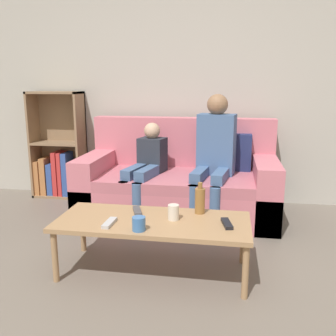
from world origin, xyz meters
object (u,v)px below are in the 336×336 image
(tv_remote_0, at_px, (109,223))
(person_child, at_px, (146,165))
(cup_near, at_px, (173,212))
(bottle, at_px, (200,200))
(person_adult, at_px, (214,150))
(cup_far, at_px, (139,224))
(bookshelf, at_px, (60,159))
(couch, at_px, (179,184))
(tv_remote_1, at_px, (227,224))
(tv_remote_2, at_px, (137,211))
(coffee_table, at_px, (154,224))

(tv_remote_0, bearing_deg, person_child, 93.20)
(cup_near, relative_size, bottle, 0.46)
(person_adult, xyz_separation_m, cup_far, (-0.39, -1.31, -0.24))
(tv_remote_0, bearing_deg, cup_far, -15.63)
(tv_remote_0, xyz_separation_m, bottle, (0.55, 0.31, 0.08))
(bookshelf, distance_m, person_child, 1.24)
(couch, height_order, person_child, couch)
(couch, height_order, tv_remote_1, couch)
(bookshelf, distance_m, person_adult, 1.83)
(person_child, bearing_deg, bottle, -44.19)
(bookshelf, xyz_separation_m, tv_remote_2, (1.27, -1.46, -0.04))
(cup_near, xyz_separation_m, bottle, (0.16, 0.16, 0.04))
(coffee_table, relative_size, tv_remote_0, 7.46)
(tv_remote_0, relative_size, bottle, 0.78)
(cup_far, relative_size, tv_remote_2, 0.50)
(couch, bearing_deg, bottle, -74.59)
(cup_near, bearing_deg, bottle, 44.06)
(cup_near, bearing_deg, tv_remote_1, -7.24)
(cup_far, bearing_deg, tv_remote_0, 162.61)
(person_adult, height_order, person_child, person_adult)
(tv_remote_0, height_order, tv_remote_2, same)
(coffee_table, relative_size, person_child, 1.44)
(bookshelf, height_order, tv_remote_2, bookshelf)
(couch, xyz_separation_m, person_child, (-0.30, -0.15, 0.21))
(coffee_table, xyz_separation_m, tv_remote_1, (0.48, -0.02, 0.04))
(tv_remote_0, height_order, tv_remote_1, same)
(person_adult, distance_m, cup_far, 1.39)
(bookshelf, height_order, cup_far, bookshelf)
(tv_remote_2, bearing_deg, person_adult, 44.02)
(tv_remote_1, relative_size, bottle, 0.80)
(coffee_table, xyz_separation_m, cup_near, (0.13, 0.03, 0.08))
(person_child, xyz_separation_m, tv_remote_2, (0.15, -0.94, -0.12))
(cup_far, bearing_deg, tv_remote_1, 18.47)
(tv_remote_0, bearing_deg, person_adult, 65.83)
(person_adult, relative_size, cup_far, 13.31)
(couch, bearing_deg, bookshelf, 165.32)
(couch, bearing_deg, tv_remote_0, -101.37)
(person_adult, xyz_separation_m, cup_near, (-0.21, -1.09, -0.23))
(tv_remote_1, bearing_deg, tv_remote_2, 154.86)
(couch, relative_size, coffee_table, 1.45)
(couch, height_order, coffee_table, couch)
(tv_remote_1, bearing_deg, person_adult, 84.58)
(person_adult, bearing_deg, tv_remote_2, -107.32)
(cup_far, xyz_separation_m, tv_remote_0, (-0.21, 0.07, -0.03))
(tv_remote_0, xyz_separation_m, tv_remote_1, (0.74, 0.11, 0.00))
(bookshelf, distance_m, bottle, 2.20)
(couch, distance_m, cup_far, 1.41)
(tv_remote_0, bearing_deg, tv_remote_2, 66.71)
(cup_near, height_order, tv_remote_2, cup_near)
(bookshelf, distance_m, cup_near, 2.19)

